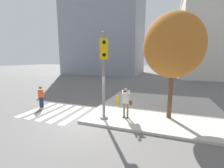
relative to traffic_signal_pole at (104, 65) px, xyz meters
The scene contains 9 objects.
ground_plane 3.24m from the traffic_signal_pole, 156.36° to the right, with size 160.00×160.00×0.00m, color slate.
sidewalk_corner 5.21m from the traffic_signal_pole, 49.00° to the left, with size 8.00×8.00×0.13m.
crosswalk_stripes 4.72m from the traffic_signal_pole, behind, with size 3.59×3.10×0.01m.
traffic_signal_pole is the anchor object (origin of this frame).
person_photographer 2.36m from the traffic_signal_pole, 26.54° to the left, with size 0.58×0.54×1.68m.
pedestrian_distant 5.71m from the traffic_signal_pole, behind, with size 0.34×0.20×1.54m.
street_tree 3.80m from the traffic_signal_pole, 21.55° to the left, with size 3.11×3.11×5.70m.
fire_hydrant 3.84m from the traffic_signal_pole, 91.68° to the left, with size 0.20×0.26×0.69m.
building_left 30.31m from the traffic_signal_pole, 111.88° to the left, with size 17.33×13.31×19.07m.
Camera 1 is at (3.82, -7.07, 3.40)m, focal length 24.00 mm.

